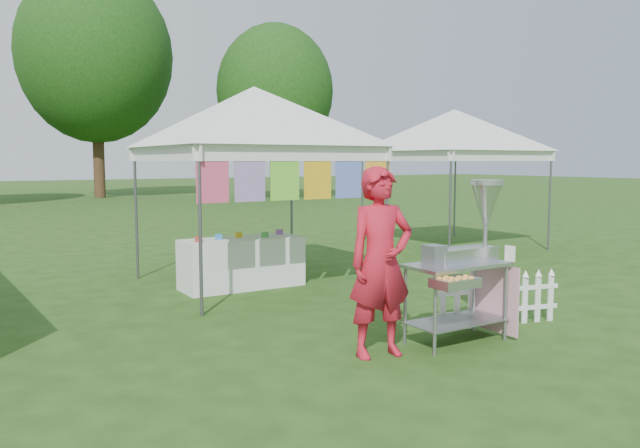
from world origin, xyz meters
TOP-DOWN VIEW (x-y plane):
  - ground at (0.00, 0.00)m, footprint 120.00×120.00m
  - canopy_main at (0.00, 3.49)m, footprint 4.24×4.24m
  - canopy_right at (5.50, 5.00)m, footprint 4.24×4.24m
  - tree_mid at (3.00, 28.00)m, footprint 7.60×7.60m
  - tree_right at (10.00, 22.00)m, footprint 5.60×5.60m
  - donut_cart at (0.61, -0.40)m, footprint 1.22×0.84m
  - vendor at (-0.51, -0.33)m, footprint 0.73×0.54m
  - picket_fence at (1.32, -0.16)m, footprint 1.58×0.40m
  - display_table at (-0.28, 3.40)m, footprint 1.80×0.70m

SIDE VIEW (x-z plane):
  - ground at x=0.00m, z-range 0.00..0.00m
  - picket_fence at x=1.32m, z-range 0.01..0.57m
  - display_table at x=-0.28m, z-range 0.00..0.74m
  - vendor at x=-0.51m, z-range 0.00..1.84m
  - donut_cart at x=0.61m, z-range 0.15..1.84m
  - canopy_main at x=0.00m, z-range 1.26..4.71m
  - canopy_right at x=5.50m, z-range 1.27..4.72m
  - tree_right at x=10.00m, z-range 0.97..9.39m
  - tree_mid at x=3.00m, z-range 1.38..12.90m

